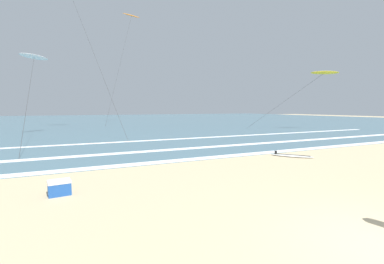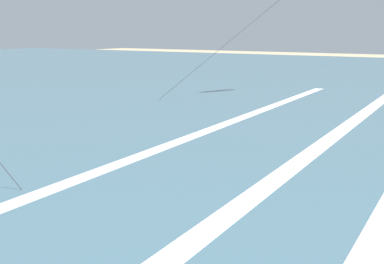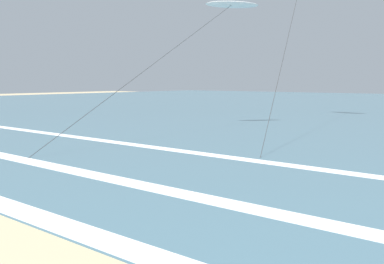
# 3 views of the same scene
# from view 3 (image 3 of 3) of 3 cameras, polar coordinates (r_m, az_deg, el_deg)

# --- Properties ---
(wave_foam_shoreline) EXTENTS (47.06, 0.68, 0.01)m
(wave_foam_shoreline) POSITION_cam_3_polar(r_m,az_deg,el_deg) (7.49, -6.95, -15.30)
(wave_foam_shoreline) COLOR white
(wave_foam_shoreline) RESTS_ON ocean_surface
(wave_foam_mid_break) EXTENTS (58.93, 0.69, 0.01)m
(wave_foam_mid_break) POSITION_cam_3_polar(r_m,az_deg,el_deg) (10.53, 1.74, -8.70)
(wave_foam_mid_break) COLOR white
(wave_foam_mid_break) RESTS_ON ocean_surface
(wave_foam_outer_break) EXTENTS (54.99, 0.60, 0.01)m
(wave_foam_outer_break) POSITION_cam_3_polar(r_m,az_deg,el_deg) (15.94, 5.53, -3.40)
(wave_foam_outer_break) COLOR white
(wave_foam_outer_break) RESTS_ON ocean_surface
(kite_white_low_near) EXTENTS (2.65, 14.99, 7.43)m
(kite_white_low_near) POSITION_cam_3_polar(r_m,az_deg,el_deg) (26.60, 5.15, 16.14)
(kite_white_low_near) COLOR white
(kite_white_low_near) RESTS_ON ground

